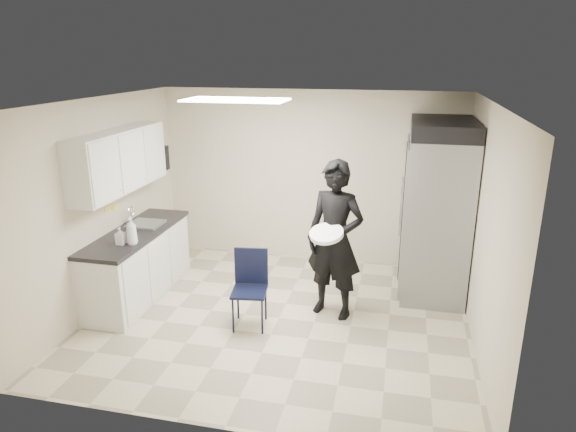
% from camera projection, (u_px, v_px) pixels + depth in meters
% --- Properties ---
extents(floor, '(4.50, 4.50, 0.00)m').
position_uv_depth(floor, '(279.00, 318.00, 6.27)').
color(floor, '#BAB092').
rests_on(floor, ground).
extents(ceiling, '(4.50, 4.50, 0.00)m').
position_uv_depth(ceiling, '(278.00, 101.00, 5.48)').
color(ceiling, white).
rests_on(ceiling, back_wall).
extents(back_wall, '(4.50, 0.00, 4.50)m').
position_uv_depth(back_wall, '(310.00, 178.00, 7.74)').
color(back_wall, '#BDB59C').
rests_on(back_wall, floor).
extents(left_wall, '(0.00, 4.00, 4.00)m').
position_uv_depth(left_wall, '(102.00, 205.00, 6.35)').
color(left_wall, '#BDB59C').
rests_on(left_wall, floor).
extents(right_wall, '(0.00, 4.00, 4.00)m').
position_uv_depth(right_wall, '(485.00, 231.00, 5.41)').
color(right_wall, '#BDB59C').
rests_on(right_wall, floor).
extents(ceiling_panel, '(1.20, 0.60, 0.02)m').
position_uv_depth(ceiling_panel, '(236.00, 100.00, 5.99)').
color(ceiling_panel, white).
rests_on(ceiling_panel, ceiling).
extents(lower_counter, '(0.60, 1.90, 0.86)m').
position_uv_depth(lower_counter, '(138.00, 265.00, 6.74)').
color(lower_counter, silver).
rests_on(lower_counter, floor).
extents(countertop, '(0.64, 1.95, 0.05)m').
position_uv_depth(countertop, '(135.00, 233.00, 6.60)').
color(countertop, black).
rests_on(countertop, lower_counter).
extents(sink, '(0.42, 0.40, 0.14)m').
position_uv_depth(sink, '(146.00, 228.00, 6.83)').
color(sink, gray).
rests_on(sink, countertop).
extents(faucet, '(0.02, 0.02, 0.24)m').
position_uv_depth(faucet, '(131.00, 216.00, 6.83)').
color(faucet, silver).
rests_on(faucet, countertop).
extents(upper_cabinets, '(0.35, 1.80, 0.75)m').
position_uv_depth(upper_cabinets, '(119.00, 160.00, 6.34)').
color(upper_cabinets, silver).
rests_on(upper_cabinets, left_wall).
extents(towel_dispenser, '(0.22, 0.30, 0.35)m').
position_uv_depth(towel_dispenser, '(158.00, 159.00, 7.48)').
color(towel_dispenser, black).
rests_on(towel_dispenser, left_wall).
extents(notice_sticker_left, '(0.00, 0.12, 0.07)m').
position_uv_depth(notice_sticker_left, '(108.00, 209.00, 6.47)').
color(notice_sticker_left, yellow).
rests_on(notice_sticker_left, left_wall).
extents(notice_sticker_right, '(0.00, 0.12, 0.07)m').
position_uv_depth(notice_sticker_right, '(116.00, 207.00, 6.66)').
color(notice_sticker_right, yellow).
rests_on(notice_sticker_right, left_wall).
extents(commercial_fridge, '(0.80, 1.35, 2.10)m').
position_uv_depth(commercial_fridge, '(436.00, 216.00, 6.75)').
color(commercial_fridge, gray).
rests_on(commercial_fridge, floor).
extents(fridge_compressor, '(0.80, 1.35, 0.20)m').
position_uv_depth(fridge_compressor, '(444.00, 128.00, 6.41)').
color(fridge_compressor, black).
rests_on(fridge_compressor, commercial_fridge).
extents(folding_chair, '(0.45, 0.45, 0.89)m').
position_uv_depth(folding_chair, '(249.00, 292.00, 5.96)').
color(folding_chair, black).
rests_on(folding_chair, floor).
extents(man_tuxedo, '(0.81, 0.65, 1.93)m').
position_uv_depth(man_tuxedo, '(335.00, 240.00, 6.11)').
color(man_tuxedo, black).
rests_on(man_tuxedo, floor).
extents(bucket_lid, '(0.48, 0.48, 0.05)m').
position_uv_depth(bucket_lid, '(326.00, 234.00, 5.85)').
color(bucket_lid, white).
rests_on(bucket_lid, man_tuxedo).
extents(soap_bottle_a, '(0.16, 0.16, 0.34)m').
position_uv_depth(soap_bottle_a, '(131.00, 231.00, 6.09)').
color(soap_bottle_a, white).
rests_on(soap_bottle_a, countertop).
extents(soap_bottle_b, '(0.10, 0.10, 0.21)m').
position_uv_depth(soap_bottle_b, '(120.00, 236.00, 6.10)').
color(soap_bottle_b, '#BAB9C6').
rests_on(soap_bottle_b, countertop).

